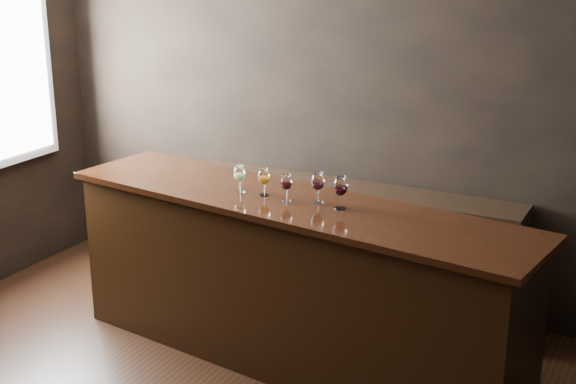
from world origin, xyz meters
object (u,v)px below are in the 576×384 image
at_px(back_bar_shelf, 345,246).
at_px(glass_red_b, 318,182).
at_px(glass_red_c, 341,187).
at_px(glass_amber, 264,177).
at_px(glass_red_a, 286,183).
at_px(glass_white, 239,174).
at_px(bar_counter, 291,286).

xyz_separation_m(back_bar_shelf, glass_red_b, (0.21, -0.94, 0.79)).
bearing_deg(glass_red_c, glass_red_b, 164.29).
relative_size(glass_amber, glass_red_c, 0.87).
distance_m(glass_amber, glass_red_a, 0.18).
bearing_deg(back_bar_shelf, glass_white, -108.75).
relative_size(glass_red_a, glass_red_b, 0.89).
bearing_deg(glass_amber, glass_red_b, 4.52).
relative_size(back_bar_shelf, glass_amber, 14.77).
xyz_separation_m(glass_white, glass_red_c, (0.72, -0.01, 0.02)).
bearing_deg(glass_red_a, glass_red_c, 1.32).
distance_m(back_bar_shelf, glass_red_c, 1.33).
distance_m(glass_red_a, glass_red_b, 0.20).
bearing_deg(back_bar_shelf, glass_red_b, -77.57).
distance_m(bar_counter, glass_red_c, 0.80).
distance_m(glass_white, glass_red_a, 0.35).
bearing_deg(glass_amber, glass_red_a, -9.27).
xyz_separation_m(glass_amber, glass_red_b, (0.37, 0.03, 0.01)).
height_order(back_bar_shelf, glass_amber, glass_amber).
distance_m(bar_counter, glass_red_b, 0.74).
relative_size(glass_white, glass_red_a, 1.04).
bearing_deg(glass_red_c, back_bar_shelf, 111.12).
relative_size(back_bar_shelf, glass_red_b, 13.71).
bearing_deg(glass_white, bar_counter, -0.00).
height_order(bar_counter, glass_amber, glass_amber).
relative_size(glass_red_b, glass_red_c, 0.94).
distance_m(back_bar_shelf, glass_red_b, 1.25).
relative_size(glass_white, glass_amber, 1.00).
height_order(back_bar_shelf, glass_red_b, glass_red_b).
bearing_deg(glass_red_c, bar_counter, 178.33).
height_order(glass_red_a, glass_red_c, glass_red_c).
bearing_deg(bar_counter, glass_red_c, 6.07).
height_order(glass_amber, glass_red_a, glass_amber).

